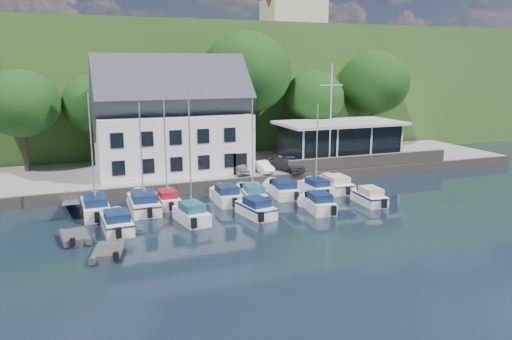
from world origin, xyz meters
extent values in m
plane|color=black|center=(0.00, 0.00, 0.00)|extent=(180.00, 180.00, 0.00)
cube|color=gray|center=(0.00, 17.50, 0.50)|extent=(60.00, 13.00, 1.00)
cube|color=#685D53|center=(0.00, 11.00, 0.50)|extent=(60.00, 0.30, 1.00)
cube|color=#375720|center=(0.00, 62.00, 8.00)|extent=(160.00, 75.00, 16.00)
cube|color=#556231|center=(8.00, 70.00, 16.15)|extent=(50.00, 30.00, 0.30)
cube|color=#685D53|center=(12.00, 11.40, 1.60)|extent=(18.00, 0.50, 1.20)
imported|color=#A2A3A7|center=(-1.39, 12.75, 1.55)|extent=(1.60, 3.31, 1.09)
imported|color=white|center=(0.81, 12.72, 1.54)|extent=(1.38, 3.37, 1.09)
imported|color=#2E2D32|center=(3.26, 12.54, 1.59)|extent=(2.93, 4.40, 1.18)
imported|color=#32419A|center=(4.11, 13.37, 1.61)|extent=(2.08, 3.79, 1.23)
camera|label=1|loc=(-16.25, -30.67, 11.08)|focal=35.00mm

